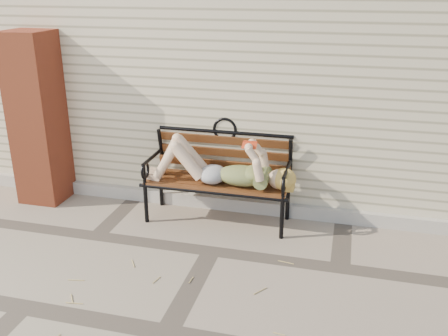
# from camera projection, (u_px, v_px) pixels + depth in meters

# --- Properties ---
(ground) EXTENTS (80.00, 80.00, 0.00)m
(ground) POSITION_uv_depth(u_px,v_px,m) (211.00, 251.00, 4.94)
(ground) COLOR gray
(ground) RESTS_ON ground
(house_wall) EXTENTS (8.00, 4.00, 3.00)m
(house_wall) POSITION_uv_depth(u_px,v_px,m) (267.00, 55.00, 7.12)
(house_wall) COLOR beige
(house_wall) RESTS_ON ground
(foundation_strip) EXTENTS (8.00, 0.10, 0.15)m
(foundation_strip) POSITION_uv_depth(u_px,v_px,m) (234.00, 204.00, 5.79)
(foundation_strip) COLOR #ABA69A
(foundation_strip) RESTS_ON ground
(brick_pillar) EXTENTS (0.50, 0.50, 2.00)m
(brick_pillar) POSITION_uv_depth(u_px,v_px,m) (38.00, 119.00, 5.80)
(brick_pillar) COLOR #9D4023
(brick_pillar) RESTS_ON ground
(garden_bench) EXTENTS (1.70, 0.68, 1.10)m
(garden_bench) POSITION_uv_depth(u_px,v_px,m) (220.00, 165.00, 5.45)
(garden_bench) COLOR black
(garden_bench) RESTS_ON ground
(reading_woman) EXTENTS (1.60, 0.36, 0.50)m
(reading_woman) POSITION_uv_depth(u_px,v_px,m) (218.00, 167.00, 5.31)
(reading_woman) COLOR #092D43
(reading_woman) RESTS_ON ground
(straw_scatter) EXTENTS (2.86, 1.53, 0.01)m
(straw_scatter) POSITION_uv_depth(u_px,v_px,m) (111.00, 292.00, 4.29)
(straw_scatter) COLOR tan
(straw_scatter) RESTS_ON ground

